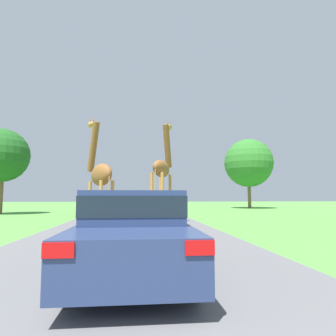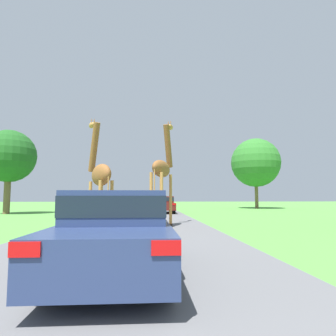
{
  "view_description": "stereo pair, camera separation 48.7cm",
  "coord_description": "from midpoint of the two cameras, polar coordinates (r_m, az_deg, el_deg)",
  "views": [
    {
      "loc": [
        0.19,
        0.26,
        1.4
      ],
      "look_at": [
        1.63,
        14.15,
        2.73
      ],
      "focal_mm": 32.0,
      "sensor_mm": 36.0,
      "label": 1
    },
    {
      "loc": [
        0.68,
        0.22,
        1.4
      ],
      "look_at": [
        1.63,
        14.15,
        2.73
      ],
      "focal_mm": 32.0,
      "sensor_mm": 36.0,
      "label": 2
    }
  ],
  "objects": [
    {
      "name": "road",
      "position": [
        29.8,
        -6.81,
        -8.09
      ],
      "size": [
        7.23,
        120.0,
        0.0
      ],
      "color": "#5B5B5E",
      "rests_on": "ground"
    },
    {
      "name": "giraffe_near_road",
      "position": [
        14.2,
        -2.04,
        -0.11
      ],
      "size": [
        1.38,
        2.93,
        5.36
      ],
      "rotation": [
        0.0,
        0.0,
        -0.34
      ],
      "color": "#B77F3D",
      "rests_on": "ground"
    },
    {
      "name": "giraffe_companion",
      "position": [
        13.77,
        -13.88,
        -0.86
      ],
      "size": [
        1.69,
        2.75,
        5.26
      ],
      "rotation": [
        0.0,
        0.0,
        0.47
      ],
      "color": "#B77F3D",
      "rests_on": "ground"
    },
    {
      "name": "car_lead_maroon",
      "position": [
        5.7,
        -9.11,
        -11.56
      ],
      "size": [
        1.84,
        4.67,
        1.5
      ],
      "color": "navy",
      "rests_on": "ground"
    },
    {
      "name": "car_queue_right",
      "position": [
        25.69,
        -2.28,
        -6.87
      ],
      "size": [
        1.73,
        4.21,
        1.41
      ],
      "color": "#561914",
      "rests_on": "ground"
    },
    {
      "name": "car_queue_left",
      "position": [
        23.98,
        -13.83,
        -6.82
      ],
      "size": [
        1.8,
        4.2,
        1.41
      ],
      "color": "black",
      "rests_on": "ground"
    },
    {
      "name": "car_far_ahead",
      "position": [
        17.89,
        -11.85,
        -7.49
      ],
      "size": [
        1.72,
        4.01,
        1.34
      ],
      "color": "maroon",
      "rests_on": "ground"
    },
    {
      "name": "tree_left_edge",
      "position": [
        36.72,
        14.73,
        0.91
      ],
      "size": [
        5.7,
        5.7,
        8.21
      ],
      "color": "brown",
      "rests_on": "ground"
    },
    {
      "name": "tree_centre_back",
      "position": [
        27.48,
        -29.58,
        2.06
      ],
      "size": [
        4.27,
        4.27,
        6.82
      ],
      "color": "brown",
      "rests_on": "ground"
    }
  ]
}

